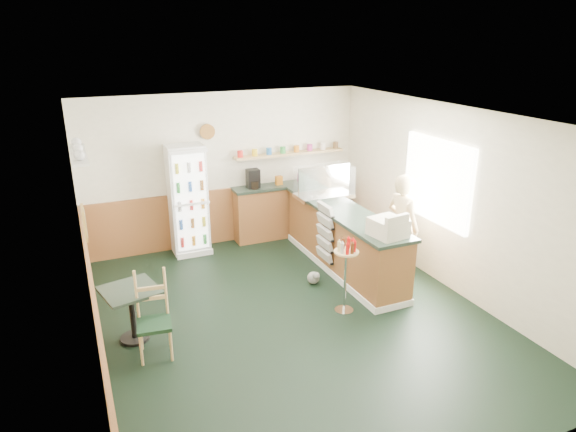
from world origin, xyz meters
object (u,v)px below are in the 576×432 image
cash_register (388,227)px  shopkeeper (402,226)px  condiment_stand (346,264)px  drinks_fridge (188,200)px  cafe_table (131,304)px  display_case (324,182)px  cafe_chair (152,311)px

cash_register → shopkeeper: size_ratio=0.27×
cash_register → condiment_stand: bearing=173.0°
cash_register → condiment_stand: 0.77m
drinks_fridge → cafe_table: (-1.30, -2.44, -0.45)m
display_case → cafe_table: bearing=-156.4°
shopkeeper → cafe_table: bearing=82.4°
display_case → condiment_stand: 2.10m
display_case → cafe_table: size_ratio=1.23×
shopkeeper → condiment_stand: shopkeeper is taller
shopkeeper → cafe_table: 4.12m
shopkeeper → drinks_fridge: bearing=40.9°
shopkeeper → cafe_chair: size_ratio=1.57×
shopkeeper → cafe_chair: 3.96m
cafe_table → shopkeeper: bearing=2.9°
drinks_fridge → condiment_stand: 3.23m
cash_register → shopkeeper: (0.70, 0.62, -0.31)m
drinks_fridge → condiment_stand: (1.45, -2.88, -0.23)m
cafe_chair → drinks_fridge: bearing=76.1°
display_case → condiment_stand: size_ratio=0.90×
shopkeeper → display_case: bearing=18.3°
condiment_stand → cafe_table: size_ratio=1.36×
drinks_fridge → cash_register: 3.55m
cafe_table → cash_register: bearing=-7.0°
cafe_table → cafe_chair: size_ratio=0.73×
cash_register → cafe_chair: (-3.21, 0.05, -0.58)m
cash_register → condiment_stand: (-0.65, -0.01, -0.42)m
display_case → cafe_chair: bearing=-150.0°
condiment_stand → cafe_table: bearing=171.1°
display_case → condiment_stand: (-0.65, -1.92, -0.56)m
cash_register → cafe_table: (-3.40, 0.42, -0.64)m
cafe_table → cafe_chair: bearing=-62.1°
cafe_chair → cafe_table: bearing=125.5°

